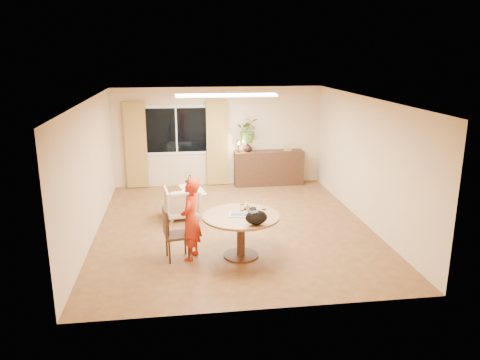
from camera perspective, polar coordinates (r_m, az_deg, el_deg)
The scene contains 24 objects.
floor at distance 9.68m, azimuth -0.80°, elevation -5.66°, with size 6.50×6.50×0.00m, color brown.
ceiling at distance 9.08m, azimuth -0.86°, elevation 9.84°, with size 6.50×6.50×0.00m, color white.
wall_back at distance 12.46m, azimuth -2.65°, elevation 5.30°, with size 5.50×5.50×0.00m, color #D0B387.
wall_left at distance 9.38m, azimuth -17.75°, elevation 1.22°, with size 6.50×6.50×0.00m, color #D0B387.
wall_right at distance 10.00m, azimuth 15.03°, elevation 2.27°, with size 6.50×6.50×0.00m, color #D0B387.
window at distance 12.36m, azimuth -7.76°, elevation 6.04°, with size 1.70×0.03×1.30m.
curtain_left at distance 12.40m, azimuth -12.57°, elevation 4.17°, with size 0.55×0.08×2.25m, color olive.
curtain_right at distance 12.39m, azimuth -2.83°, elevation 4.51°, with size 0.55×0.08×2.25m, color olive.
ceiling_panel at distance 10.27m, azimuth -1.68°, elevation 10.28°, with size 2.20×0.35×0.05m, color white.
dining_table at distance 8.11m, azimuth 0.12°, elevation -5.40°, with size 1.34×1.34×0.76m.
dining_chair at distance 8.13m, azimuth -7.68°, elevation -6.51°, with size 0.44×0.41×0.93m, color #301F10, non-canonical shape.
child at distance 8.04m, azimuth -6.02°, elevation -4.77°, with size 0.34×0.52×1.44m, color #B30D18.
laptop at distance 8.01m, azimuth -0.14°, elevation -3.55°, with size 0.35×0.23×0.23m, color #B7B7BC, non-canonical shape.
tumbler at distance 8.30m, azimuth 0.27°, elevation -3.35°, with size 0.07×0.07×0.10m, color white, non-canonical shape.
wine_glass at distance 8.32m, azimuth 2.95°, elevation -2.95°, with size 0.07×0.07×0.20m, color white, non-canonical shape.
pot_lid at distance 8.36m, azimuth 1.28°, elevation -3.46°, with size 0.22×0.22×0.04m, color white, non-canonical shape.
handbag at distance 7.60m, azimuth 2.00°, elevation -4.60°, with size 0.37×0.21×0.24m, color black, non-canonical shape.
armchair at distance 10.20m, azimuth -7.07°, elevation -2.70°, with size 0.71×0.73×0.66m, color beige.
throw at distance 10.09m, azimuth -5.83°, elevation -0.80°, with size 0.45×0.55×0.03m, color beige, non-canonical shape.
sideboard at distance 12.59m, azimuth 3.51°, elevation 1.49°, with size 1.85×0.45×0.92m, color #301F10.
vase at distance 12.36m, azimuth 0.91°, elevation 4.04°, with size 0.24×0.24×0.25m, color black.
bouquet at distance 12.29m, azimuth 1.03°, elevation 6.12°, with size 0.59×0.51×0.66m, color #2E6E29.
book_stack at distance 12.59m, azimuth 5.86°, elevation 3.78°, with size 0.20×0.15×0.08m, color #856144, non-canonical shape.
desk_lamp at distance 12.27m, azimuth -0.15°, elevation 4.14°, with size 0.13×0.13×0.32m, color black, non-canonical shape.
Camera 1 is at (-1.09, -8.97, 3.47)m, focal length 35.00 mm.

